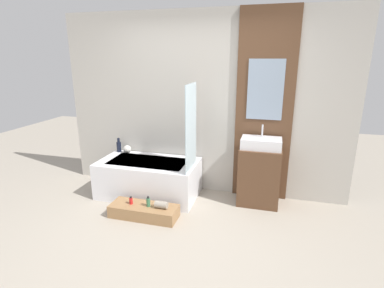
{
  "coord_description": "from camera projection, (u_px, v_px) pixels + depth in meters",
  "views": [
    {
      "loc": [
        1.01,
        -2.61,
        1.98
      ],
      "look_at": [
        0.11,
        0.69,
        0.97
      ],
      "focal_mm": 28.0,
      "sensor_mm": 36.0,
      "label": 1
    }
  ],
  "objects": [
    {
      "name": "bottle_soap_secondary",
      "position": [
        148.0,
        202.0,
        3.76
      ],
      "size": [
        0.05,
        0.05,
        0.13
      ],
      "color": "#38704C",
      "rests_on": "wooden_step_bench"
    },
    {
      "name": "vase_tall_dark",
      "position": [
        119.0,
        146.0,
        4.73
      ],
      "size": [
        0.07,
        0.07,
        0.22
      ],
      "color": "black",
      "rests_on": "bathtub"
    },
    {
      "name": "bottle_soap_primary",
      "position": [
        131.0,
        201.0,
        3.83
      ],
      "size": [
        0.04,
        0.04,
        0.1
      ],
      "color": "red",
      "rests_on": "wooden_step_bench"
    },
    {
      "name": "ground_plane",
      "position": [
        166.0,
        247.0,
        3.23
      ],
      "size": [
        12.0,
        12.0,
        0.0
      ],
      "primitive_type": "plane",
      "color": "#A39989"
    },
    {
      "name": "sink",
      "position": [
        261.0,
        143.0,
        3.97
      ],
      "size": [
        0.52,
        0.33,
        0.3
      ],
      "color": "white",
      "rests_on": "vanity_cabinet"
    },
    {
      "name": "bathtub",
      "position": [
        149.0,
        178.0,
        4.39
      ],
      "size": [
        1.42,
        0.77,
        0.52
      ],
      "color": "white",
      "rests_on": "ground_plane"
    },
    {
      "name": "glass_shower_screen",
      "position": [
        191.0,
        128.0,
        3.87
      ],
      "size": [
        0.01,
        0.49,
        1.13
      ],
      "primitive_type": "cube",
      "color": "silver",
      "rests_on": "bathtub"
    },
    {
      "name": "vase_round_light",
      "position": [
        127.0,
        149.0,
        4.67
      ],
      "size": [
        0.12,
        0.12,
        0.12
      ],
      "primitive_type": "sphere",
      "color": "silver",
      "rests_on": "bathtub"
    },
    {
      "name": "wall_tiled_back",
      "position": [
        201.0,
        105.0,
        4.33
      ],
      "size": [
        4.2,
        0.06,
        2.6
      ],
      "primitive_type": "cube",
      "color": "#B7B2A8",
      "rests_on": "ground_plane"
    },
    {
      "name": "vanity_cabinet",
      "position": [
        259.0,
        176.0,
        4.1
      ],
      "size": [
        0.55,
        0.41,
        0.8
      ],
      "primitive_type": "cube",
      "color": "brown",
      "rests_on": "ground_plane"
    },
    {
      "name": "towel_roll",
      "position": [
        161.0,
        205.0,
        3.72
      ],
      "size": [
        0.16,
        0.09,
        0.09
      ],
      "primitive_type": "cylinder",
      "rotation": [
        0.0,
        1.57,
        0.0
      ],
      "color": "gray",
      "rests_on": "wooden_step_bench"
    },
    {
      "name": "wooden_step_bench",
      "position": [
        144.0,
        211.0,
        3.82
      ],
      "size": [
        0.87,
        0.32,
        0.16
      ],
      "primitive_type": "cube",
      "color": "#997047",
      "rests_on": "ground_plane"
    },
    {
      "name": "wall_wood_accent",
      "position": [
        264.0,
        107.0,
        4.05
      ],
      "size": [
        0.77,
        0.04,
        2.6
      ],
      "color": "brown",
      "rests_on": "ground_plane"
    }
  ]
}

